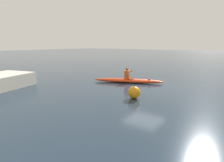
# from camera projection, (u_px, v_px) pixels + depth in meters

# --- Properties ---
(ground_plane) EXTENTS (160.00, 160.00, 0.00)m
(ground_plane) POSITION_uv_depth(u_px,v_px,m) (145.00, 86.00, 13.36)
(ground_plane) COLOR #1E2D3D
(kayak) EXTENTS (4.83, 2.66, 0.31)m
(kayak) POSITION_uv_depth(u_px,v_px,m) (128.00, 81.00, 14.33)
(kayak) COLOR red
(kayak) RESTS_ON ground
(kayaker) EXTENTS (1.05, 2.24, 0.79)m
(kayaker) POSITION_uv_depth(u_px,v_px,m) (127.00, 74.00, 14.26)
(kayaker) COLOR #E04C14
(kayaker) RESTS_ON kayak
(mooring_buoy_red_near) EXTENTS (0.64, 0.64, 0.68)m
(mooring_buoy_red_near) POSITION_uv_depth(u_px,v_px,m) (134.00, 92.00, 10.19)
(mooring_buoy_red_near) COLOR orange
(mooring_buoy_red_near) RESTS_ON ground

